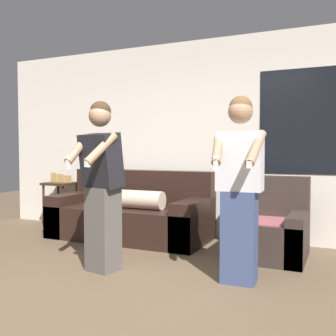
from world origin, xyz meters
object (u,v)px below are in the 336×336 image
(person_right, at_px, (240,188))
(side_table, at_px, (60,190))
(person_left, at_px, (101,184))
(couch, at_px, (131,215))
(armchair, at_px, (269,231))

(person_right, bearing_deg, side_table, 156.05)
(side_table, bearing_deg, person_left, -41.27)
(couch, relative_size, person_left, 1.27)
(person_left, bearing_deg, couch, 108.42)
(couch, height_order, armchair, couch)
(armchair, bearing_deg, person_left, -139.52)
(couch, bearing_deg, person_right, -33.37)
(armchair, relative_size, person_right, 0.53)
(person_left, bearing_deg, armchair, 40.48)
(armchair, distance_m, person_left, 1.95)
(person_left, distance_m, person_right, 1.34)
(person_right, bearing_deg, armchair, 84.44)
(side_table, relative_size, person_left, 0.50)
(armchair, height_order, person_right, person_right)
(armchair, xyz_separation_m, side_table, (-3.29, 0.44, 0.28))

